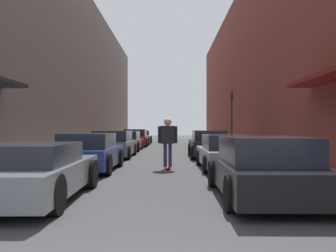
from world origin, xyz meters
TOP-DOWN VIEW (x-y plane):
  - ground at (0.00, 19.19)m, footprint 105.56×105.56m
  - curb_strip_left at (-4.36, 23.99)m, footprint 1.80×47.98m
  - curb_strip_right at (4.36, 23.99)m, footprint 1.80×47.98m
  - building_row_left at (-7.26, 23.99)m, footprint 4.90×47.98m
  - building_row_right at (7.26, 23.99)m, footprint 4.90×47.98m
  - parked_car_left_0 at (-2.40, 5.81)m, footprint 2.08×4.68m
  - parked_car_left_1 at (-2.34, 11.03)m, footprint 1.94×4.41m
  - parked_car_left_2 at (-2.40, 17.00)m, footprint 2.00×4.79m
  - parked_car_left_3 at (-2.49, 22.54)m, footprint 2.08×4.51m
  - parked_car_left_4 at (-2.32, 27.95)m, footprint 2.01×4.03m
  - parked_car_left_5 at (-2.38, 33.05)m, footprint 2.08×4.27m
  - parked_car_right_0 at (2.45, 6.03)m, footprint 2.01×4.61m
  - parked_car_right_1 at (2.47, 11.62)m, footprint 1.88×4.55m
  - parked_car_right_2 at (2.37, 16.85)m, footprint 1.90×4.20m
  - skateboarder at (0.37, 11.58)m, footprint 0.70×0.78m
  - traffic_light at (3.90, 19.05)m, footprint 0.16×0.22m

SIDE VIEW (x-z plane):
  - ground at x=0.00m, z-range 0.00..0.00m
  - curb_strip_left at x=-4.36m, z-range 0.00..0.12m
  - curb_strip_right at x=4.36m, z-range 0.00..0.12m
  - parked_car_left_0 at x=-2.40m, z-range 0.00..1.17m
  - parked_car_right_1 at x=2.47m, z-range -0.03..1.22m
  - parked_car_left_3 at x=-2.49m, z-range -0.02..1.25m
  - parked_car_left_5 at x=-2.38m, z-range -0.01..1.23m
  - parked_car_right_0 at x=2.45m, z-range -0.02..1.28m
  - parked_car_left_1 at x=-2.34m, z-range -0.02..1.28m
  - parked_car_left_2 at x=-2.40m, z-range -0.03..1.31m
  - parked_car_right_2 at x=2.37m, z-range -0.03..1.34m
  - parked_car_left_4 at x=-2.32m, z-range -0.02..1.36m
  - skateboarder at x=0.37m, z-range 0.22..2.05m
  - traffic_light at x=3.90m, z-range 0.53..3.95m
  - building_row_left at x=-7.26m, z-range 0.00..10.94m
  - building_row_right at x=7.26m, z-range 0.00..11.17m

